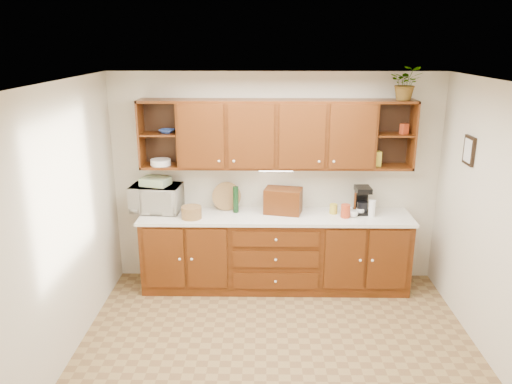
{
  "coord_description": "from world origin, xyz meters",
  "views": [
    {
      "loc": [
        -0.14,
        -4.19,
        2.94
      ],
      "look_at": [
        -0.23,
        1.15,
        1.31
      ],
      "focal_mm": 35.0,
      "sensor_mm": 36.0,
      "label": 1
    }
  ],
  "objects_px": {
    "bread_box": "(283,201)",
    "microwave": "(156,198)",
    "potted_plant": "(406,83)",
    "coffee_maker": "(362,200)"
  },
  "relations": [
    {
      "from": "potted_plant",
      "to": "bread_box",
      "type": "bearing_deg",
      "value": -179.04
    },
    {
      "from": "bread_box",
      "to": "coffee_maker",
      "type": "relative_size",
      "value": 1.31
    },
    {
      "from": "coffee_maker",
      "to": "potted_plant",
      "type": "bearing_deg",
      "value": -2.16
    },
    {
      "from": "microwave",
      "to": "bread_box",
      "type": "height_order",
      "value": "microwave"
    },
    {
      "from": "microwave",
      "to": "bread_box",
      "type": "xyz_separation_m",
      "value": [
        1.54,
        -0.04,
        -0.01
      ]
    },
    {
      "from": "bread_box",
      "to": "coffee_maker",
      "type": "xyz_separation_m",
      "value": [
        0.95,
        0.02,
        0.01
      ]
    },
    {
      "from": "bread_box",
      "to": "potted_plant",
      "type": "relative_size",
      "value": 1.14
    },
    {
      "from": "microwave",
      "to": "bread_box",
      "type": "relative_size",
      "value": 1.36
    },
    {
      "from": "microwave",
      "to": "coffee_maker",
      "type": "height_order",
      "value": "coffee_maker"
    },
    {
      "from": "bread_box",
      "to": "microwave",
      "type": "bearing_deg",
      "value": -169.28
    }
  ]
}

